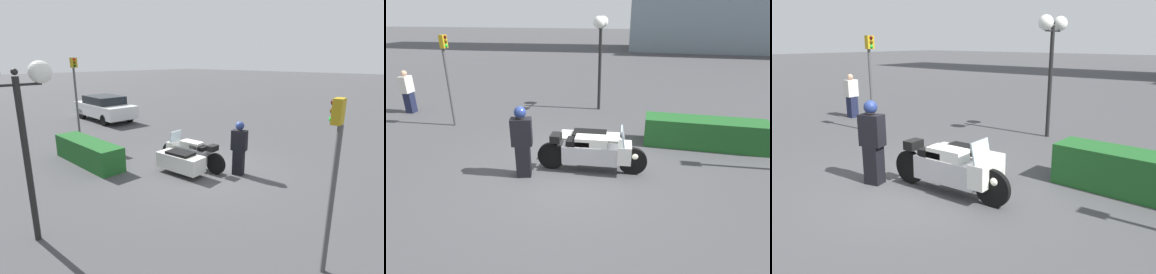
% 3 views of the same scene
% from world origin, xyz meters
% --- Properties ---
extents(ground_plane, '(160.00, 160.00, 0.00)m').
position_xyz_m(ground_plane, '(0.00, 0.00, 0.00)').
color(ground_plane, '#424244').
extents(police_motorcycle, '(2.67, 1.34, 1.17)m').
position_xyz_m(police_motorcycle, '(0.69, 0.57, 0.47)').
color(police_motorcycle, black).
rests_on(police_motorcycle, ground).
extents(officer_rider, '(0.53, 0.41, 1.72)m').
position_xyz_m(officer_rider, '(-0.83, -0.40, 0.91)').
color(officer_rider, black).
rests_on(officer_rider, ground).
extents(hedge_bush_curbside, '(3.38, 0.85, 0.82)m').
position_xyz_m(hedge_bush_curbside, '(3.60, 2.41, 0.41)').
color(hedge_bush_curbside, '#1E5623').
rests_on(hedge_bush_curbside, ground).
extents(twin_lamp_post, '(0.43, 1.30, 3.55)m').
position_xyz_m(twin_lamp_post, '(0.01, 5.40, 2.95)').
color(twin_lamp_post, black).
rests_on(twin_lamp_post, ground).
extents(traffic_light_far, '(0.23, 0.27, 3.01)m').
position_xyz_m(traffic_light_far, '(-4.53, 2.34, 2.01)').
color(traffic_light_far, '#4C4C4C').
rests_on(traffic_light_far, ground).
extents(pedestrian_bystander, '(0.32, 0.49, 1.65)m').
position_xyz_m(pedestrian_bystander, '(-7.12, 3.28, 0.82)').
color(pedestrian_bystander, '#191E38').
rests_on(pedestrian_bystander, ground).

